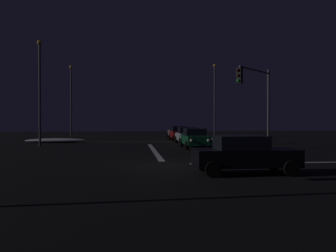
{
  "coord_description": "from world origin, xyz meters",
  "views": [
    {
      "loc": [
        -1.59,
        -17.98,
        2.16
      ],
      "look_at": [
        1.39,
        12.05,
        1.76
      ],
      "focal_mm": 38.48,
      "sensor_mm": 36.0,
      "label": 1
    }
  ],
  "objects_px": {
    "sedan_red": "(179,133)",
    "streetlamp_right_far": "(215,95)",
    "sedan_silver": "(187,135)",
    "streetlamp_left_near": "(40,85)",
    "sedan_gray": "(176,132)",
    "sedan_green": "(195,138)",
    "streetlamp_left_far": "(71,96)",
    "sedan_black_crossing": "(244,154)",
    "traffic_signal_ne": "(257,92)"
  },
  "relations": [
    {
      "from": "streetlamp_right_far",
      "to": "streetlamp_left_far",
      "type": "height_order",
      "value": "streetlamp_right_far"
    },
    {
      "from": "streetlamp_right_far",
      "to": "sedan_green",
      "type": "bearing_deg",
      "value": -107.51
    },
    {
      "from": "traffic_signal_ne",
      "to": "streetlamp_right_far",
      "type": "distance_m",
      "value": 22.77
    },
    {
      "from": "sedan_green",
      "to": "sedan_red",
      "type": "relative_size",
      "value": 1.0
    },
    {
      "from": "streetlamp_left_near",
      "to": "sedan_gray",
      "type": "bearing_deg",
      "value": 44.37
    },
    {
      "from": "sedan_silver",
      "to": "streetlamp_left_near",
      "type": "distance_m",
      "value": 14.12
    },
    {
      "from": "sedan_gray",
      "to": "sedan_black_crossing",
      "type": "bearing_deg",
      "value": -91.77
    },
    {
      "from": "sedan_silver",
      "to": "traffic_signal_ne",
      "type": "bearing_deg",
      "value": -66.74
    },
    {
      "from": "sedan_red",
      "to": "traffic_signal_ne",
      "type": "relative_size",
      "value": 0.7
    },
    {
      "from": "sedan_green",
      "to": "sedan_gray",
      "type": "bearing_deg",
      "value": 88.29
    },
    {
      "from": "sedan_green",
      "to": "streetlamp_left_near",
      "type": "bearing_deg",
      "value": 165.63
    },
    {
      "from": "sedan_gray",
      "to": "sedan_silver",
      "type": "bearing_deg",
      "value": -91.43
    },
    {
      "from": "sedan_red",
      "to": "sedan_black_crossing",
      "type": "relative_size",
      "value": 1.0
    },
    {
      "from": "streetlamp_left_near",
      "to": "streetlamp_right_far",
      "type": "height_order",
      "value": "streetlamp_right_far"
    },
    {
      "from": "sedan_red",
      "to": "streetlamp_right_far",
      "type": "bearing_deg",
      "value": 53.63
    },
    {
      "from": "streetlamp_right_far",
      "to": "traffic_signal_ne",
      "type": "bearing_deg",
      "value": -95.36
    },
    {
      "from": "sedan_green",
      "to": "streetlamp_right_far",
      "type": "height_order",
      "value": "streetlamp_right_far"
    },
    {
      "from": "sedan_red",
      "to": "streetlamp_right_far",
      "type": "xyz_separation_m",
      "value": [
        5.9,
        8.01,
        4.87
      ]
    },
    {
      "from": "sedan_green",
      "to": "streetlamp_left_far",
      "type": "bearing_deg",
      "value": 123.93
    },
    {
      "from": "sedan_black_crossing",
      "to": "streetlamp_left_far",
      "type": "relative_size",
      "value": 0.46
    },
    {
      "from": "traffic_signal_ne",
      "to": "streetlamp_left_far",
      "type": "bearing_deg",
      "value": 126.89
    },
    {
      "from": "sedan_green",
      "to": "traffic_signal_ne",
      "type": "relative_size",
      "value": 0.7
    },
    {
      "from": "sedan_green",
      "to": "streetlamp_right_far",
      "type": "distance_m",
      "value": 20.85
    },
    {
      "from": "sedan_gray",
      "to": "streetlamp_right_far",
      "type": "height_order",
      "value": "streetlamp_right_far"
    },
    {
      "from": "sedan_silver",
      "to": "streetlamp_right_far",
      "type": "xyz_separation_m",
      "value": [
        5.88,
        13.88,
        4.87
      ]
    },
    {
      "from": "sedan_silver",
      "to": "sedan_red",
      "type": "relative_size",
      "value": 1.0
    },
    {
      "from": "sedan_silver",
      "to": "traffic_signal_ne",
      "type": "height_order",
      "value": "traffic_signal_ne"
    },
    {
      "from": "streetlamp_left_far",
      "to": "sedan_green",
      "type": "bearing_deg",
      "value": -56.07
    },
    {
      "from": "sedan_black_crossing",
      "to": "sedan_gray",
      "type": "bearing_deg",
      "value": 88.23
    },
    {
      "from": "sedan_gray",
      "to": "streetlamp_left_far",
      "type": "xyz_separation_m",
      "value": [
        -13.5,
        2.8,
        4.63
      ]
    },
    {
      "from": "sedan_red",
      "to": "sedan_gray",
      "type": "distance_m",
      "value": 5.22
    },
    {
      "from": "sedan_silver",
      "to": "streetlamp_left_far",
      "type": "bearing_deg",
      "value": 133.61
    },
    {
      "from": "streetlamp_right_far",
      "to": "sedan_gray",
      "type": "bearing_deg",
      "value": -153.49
    },
    {
      "from": "streetlamp_left_far",
      "to": "sedan_red",
      "type": "bearing_deg",
      "value": -31.23
    },
    {
      "from": "streetlamp_left_near",
      "to": "streetlamp_right_far",
      "type": "relative_size",
      "value": 0.92
    },
    {
      "from": "sedan_silver",
      "to": "streetlamp_left_far",
      "type": "relative_size",
      "value": 0.46
    },
    {
      "from": "sedan_green",
      "to": "sedan_silver",
      "type": "relative_size",
      "value": 1.0
    },
    {
      "from": "sedan_red",
      "to": "sedan_black_crossing",
      "type": "bearing_deg",
      "value": -91.48
    },
    {
      "from": "sedan_gray",
      "to": "sedan_black_crossing",
      "type": "distance_m",
      "value": 30.89
    },
    {
      "from": "sedan_silver",
      "to": "sedan_gray",
      "type": "bearing_deg",
      "value": 88.57
    },
    {
      "from": "sedan_green",
      "to": "sedan_red",
      "type": "xyz_separation_m",
      "value": [
        0.2,
        11.32,
        0.0
      ]
    },
    {
      "from": "sedan_green",
      "to": "streetlamp_left_near",
      "type": "relative_size",
      "value": 0.47
    },
    {
      "from": "streetlamp_left_near",
      "to": "streetlamp_left_far",
      "type": "bearing_deg",
      "value": 90.0
    },
    {
      "from": "streetlamp_left_far",
      "to": "streetlamp_right_far",
      "type": "bearing_deg",
      "value": -0.0
    },
    {
      "from": "sedan_silver",
      "to": "streetlamp_right_far",
      "type": "bearing_deg",
      "value": 67.03
    },
    {
      "from": "sedan_red",
      "to": "sedan_gray",
      "type": "bearing_deg",
      "value": 86.8
    },
    {
      "from": "sedan_green",
      "to": "sedan_silver",
      "type": "height_order",
      "value": "same"
    },
    {
      "from": "sedan_silver",
      "to": "sedan_black_crossing",
      "type": "height_order",
      "value": "same"
    },
    {
      "from": "traffic_signal_ne",
      "to": "streetlamp_right_far",
      "type": "xyz_separation_m",
      "value": [
        2.12,
        22.62,
        1.4
      ]
    },
    {
      "from": "sedan_red",
      "to": "sedan_green",
      "type": "bearing_deg",
      "value": -91.02
    }
  ]
}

